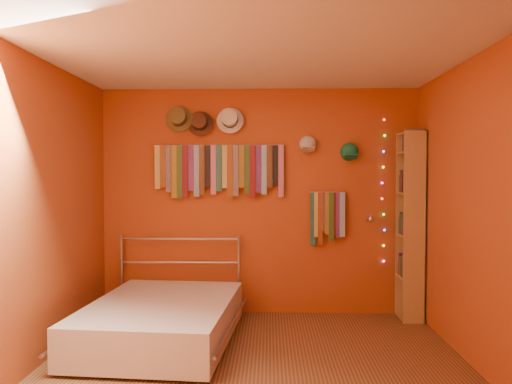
# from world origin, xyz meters

# --- Properties ---
(ground) EXTENTS (3.50, 3.50, 0.00)m
(ground) POSITION_xyz_m (0.00, 0.00, 0.00)
(ground) COLOR #542E1C
(ground) RESTS_ON ground
(back_wall) EXTENTS (3.50, 0.02, 2.50)m
(back_wall) POSITION_xyz_m (0.00, 1.75, 1.25)
(back_wall) COLOR #983C18
(back_wall) RESTS_ON ground
(right_wall) EXTENTS (0.02, 3.50, 2.50)m
(right_wall) POSITION_xyz_m (1.75, 0.00, 1.25)
(right_wall) COLOR #983C18
(right_wall) RESTS_ON ground
(left_wall) EXTENTS (0.02, 3.50, 2.50)m
(left_wall) POSITION_xyz_m (-1.75, 0.00, 1.25)
(left_wall) COLOR #983C18
(left_wall) RESTS_ON ground
(ceiling) EXTENTS (3.50, 3.50, 0.02)m
(ceiling) POSITION_xyz_m (0.00, 0.00, 2.50)
(ceiling) COLOR white
(ceiling) RESTS_ON back_wall
(tie_rack) EXTENTS (1.45, 0.03, 0.60)m
(tie_rack) POSITION_xyz_m (-0.45, 1.68, 1.62)
(tie_rack) COLOR #A7A7AC
(tie_rack) RESTS_ON back_wall
(small_tie_rack) EXTENTS (0.40, 0.03, 0.60)m
(small_tie_rack) POSITION_xyz_m (0.75, 1.68, 1.11)
(small_tie_rack) COLOR #A7A7AC
(small_tie_rack) RESTS_ON back_wall
(fedora_olive) EXTENTS (0.30, 0.16, 0.30)m
(fedora_olive) POSITION_xyz_m (-0.88, 1.65, 2.17)
(fedora_olive) COLOR brown
(fedora_olive) RESTS_ON back_wall
(fedora_brown) EXTENTS (0.28, 0.15, 0.28)m
(fedora_brown) POSITION_xyz_m (-0.65, 1.65, 2.12)
(fedora_brown) COLOR #482719
(fedora_brown) RESTS_ON back_wall
(fedora_white) EXTENTS (0.29, 0.16, 0.29)m
(fedora_white) POSITION_xyz_m (-0.32, 1.65, 2.15)
(fedora_white) COLOR silver
(fedora_white) RESTS_ON back_wall
(cap_white) EXTENTS (0.18, 0.23, 0.18)m
(cap_white) POSITION_xyz_m (0.54, 1.70, 1.88)
(cap_white) COLOR beige
(cap_white) RESTS_ON back_wall
(cap_green) EXTENTS (0.19, 0.24, 0.19)m
(cap_green) POSITION_xyz_m (0.99, 1.70, 1.80)
(cap_green) COLOR #1A764B
(cap_green) RESTS_ON back_wall
(fairy_lights) EXTENTS (0.05, 0.02, 1.58)m
(fairy_lights) POSITION_xyz_m (1.37, 1.71, 1.37)
(fairy_lights) COLOR #FF3333
(fairy_lights) RESTS_ON back_wall
(reading_lamp) EXTENTS (0.07, 0.28, 0.08)m
(reading_lamp) POSITION_xyz_m (1.19, 1.53, 1.08)
(reading_lamp) COLOR #A7A7AC
(reading_lamp) RESTS_ON back_wall
(bookshelf) EXTENTS (0.25, 0.34, 2.00)m
(bookshelf) POSITION_xyz_m (1.66, 1.53, 1.02)
(bookshelf) COLOR #A38349
(bookshelf) RESTS_ON ground
(bed) EXTENTS (1.47, 1.88, 0.89)m
(bed) POSITION_xyz_m (-0.87, 0.72, 0.21)
(bed) COLOR #A7A7AC
(bed) RESTS_ON ground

